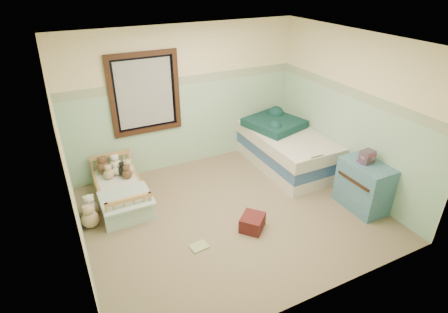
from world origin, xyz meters
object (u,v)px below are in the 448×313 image
twin_bed_frame (283,159)px  plush_floor_cream (90,208)px  red_pillow (252,223)px  floor_book (199,246)px  plush_floor_tan (90,219)px  dresser (364,186)px  toddler_bed_frame (122,196)px

twin_bed_frame → plush_floor_cream: bearing=-179.6°
red_pillow → floor_book: bearing=-178.7°
plush_floor_tan → dresser: 4.04m
plush_floor_cream → red_pillow: plush_floor_cream is taller
dresser → red_pillow: 1.81m
floor_book → twin_bed_frame: bearing=24.5°
red_pillow → plush_floor_cream: bearing=146.2°
plush_floor_cream → twin_bed_frame: plush_floor_cream is taller
red_pillow → floor_book: red_pillow is taller
dresser → floor_book: dresser is taller
plush_floor_cream → plush_floor_tan: bearing=-97.8°
plush_floor_cream → floor_book: bearing=-49.2°
plush_floor_cream → toddler_bed_frame: bearing=18.5°
twin_bed_frame → floor_book: (-2.29, -1.38, -0.10)m
dresser → plush_floor_cream: bearing=156.7°
dresser → toddler_bed_frame: bearing=151.4°
twin_bed_frame → floor_book: twin_bed_frame is taller
red_pillow → dresser: bearing=-9.0°
toddler_bed_frame → floor_book: 1.67m
plush_floor_tan → dresser: (3.80, -1.35, 0.25)m
toddler_bed_frame → dresser: bearing=-28.6°
twin_bed_frame → plush_floor_tan: bearing=-175.2°
toddler_bed_frame → floor_book: bearing=-66.0°
plush_floor_cream → dresser: dresser is taller
toddler_bed_frame → plush_floor_tan: size_ratio=5.30×
plush_floor_cream → plush_floor_tan: 0.27m
plush_floor_cream → plush_floor_tan: plush_floor_tan is taller
plush_floor_cream → floor_book: 1.80m
toddler_bed_frame → red_pillow: 2.13m
dresser → floor_book: 2.63m
toddler_bed_frame → dresser: size_ratio=1.77×
dresser → floor_book: (-2.59, 0.26, -0.37)m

